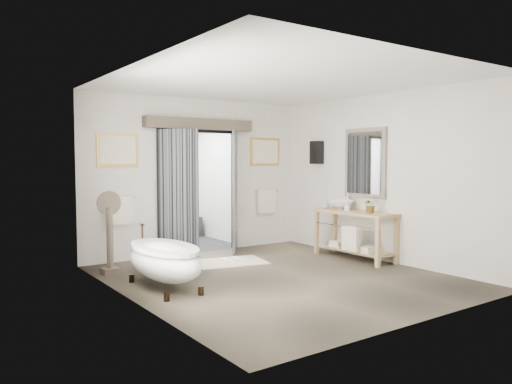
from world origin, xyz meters
TOP-DOWN VIEW (x-y plane):
  - ground_plane at (0.00, 0.00)m, footprint 5.00×5.00m
  - room_shell at (-0.04, -0.12)m, footprint 4.52×5.02m
  - shower_room at (0.00, 3.99)m, footprint 2.22×2.01m
  - back_wall_dressing at (0.00, 2.32)m, footprint 3.82×0.73m
  - clawfoot_tub at (-1.67, 0.41)m, footprint 0.74×1.66m
  - vanity at (1.95, 0.35)m, footprint 0.57×1.60m
  - pedestal_mirror at (-1.98, 1.71)m, footprint 0.38×0.25m
  - rug at (-0.02, 1.36)m, footprint 1.34×1.04m
  - slippers at (0.02, 1.39)m, footprint 0.37×0.26m
  - basin at (1.94, 0.69)m, footprint 0.62×0.62m
  - plant at (1.97, -0.01)m, footprint 0.29×0.26m
  - soap_bottle_a at (1.91, 0.49)m, footprint 0.10×0.10m
  - soap_bottle_b at (1.92, 1.05)m, footprint 0.14×0.14m

SIDE VIEW (x-z plane):
  - ground_plane at x=0.00m, z-range 0.00..0.00m
  - rug at x=-0.02m, z-range 0.00..0.01m
  - slippers at x=0.02m, z-range 0.01..0.06m
  - clawfoot_tub at x=-1.67m, z-range -0.01..0.80m
  - vanity at x=1.95m, z-range 0.08..0.93m
  - pedestal_mirror at x=-1.98m, z-range -0.09..1.19m
  - shower_room at x=0.00m, z-range -0.35..2.16m
  - soap_bottle_b at x=1.92m, z-range 0.85..1.00m
  - basin at x=1.94m, z-range 0.85..1.02m
  - soap_bottle_a at x=1.91m, z-range 0.85..1.03m
  - plant at x=1.97m, z-range 0.85..1.13m
  - back_wall_dressing at x=0.00m, z-range 0.30..2.82m
  - room_shell at x=-0.04m, z-range 0.40..3.31m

